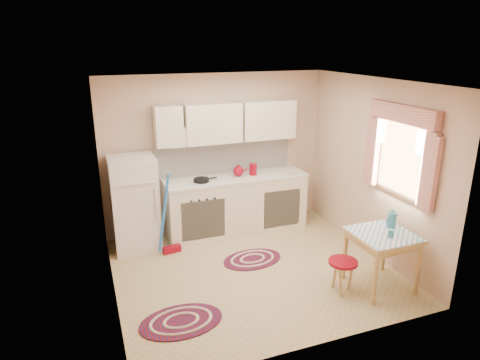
{
  "coord_description": "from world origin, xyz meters",
  "views": [
    {
      "loc": [
        -1.96,
        -4.73,
        2.97
      ],
      "look_at": [
        -0.1,
        0.25,
        1.22
      ],
      "focal_mm": 32.0,
      "sensor_mm": 36.0,
      "label": 1
    }
  ],
  "objects_px": {
    "fridge": "(135,204)",
    "stool": "(342,276)",
    "table": "(380,260)",
    "base_cabinets": "(236,205)"
  },
  "relations": [
    {
      "from": "table",
      "to": "stool",
      "type": "distance_m",
      "value": 0.53
    },
    {
      "from": "fridge",
      "to": "table",
      "type": "distance_m",
      "value": 3.47
    },
    {
      "from": "fridge",
      "to": "stool",
      "type": "relative_size",
      "value": 3.33
    },
    {
      "from": "fridge",
      "to": "table",
      "type": "bearing_deg",
      "value": -38.49
    },
    {
      "from": "fridge",
      "to": "stool",
      "type": "xyz_separation_m",
      "value": [
        2.2,
        -2.09,
        -0.49
      ]
    },
    {
      "from": "base_cabinets",
      "to": "table",
      "type": "xyz_separation_m",
      "value": [
        1.11,
        -2.2,
        -0.08
      ]
    },
    {
      "from": "table",
      "to": "stool",
      "type": "height_order",
      "value": "table"
    },
    {
      "from": "table",
      "to": "stool",
      "type": "xyz_separation_m",
      "value": [
        -0.5,
        0.06,
        -0.15
      ]
    },
    {
      "from": "base_cabinets",
      "to": "table",
      "type": "height_order",
      "value": "base_cabinets"
    },
    {
      "from": "fridge",
      "to": "base_cabinets",
      "type": "relative_size",
      "value": 0.62
    }
  ]
}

